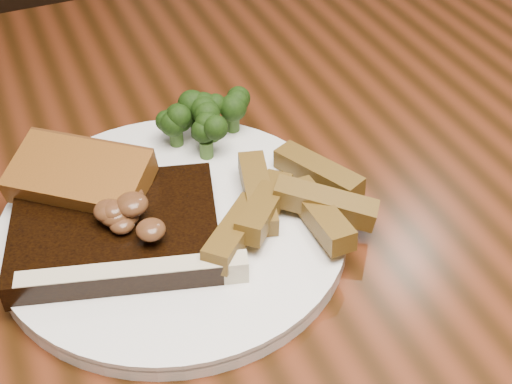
{
  "coord_description": "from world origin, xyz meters",
  "views": [
    {
      "loc": [
        -0.17,
        -0.39,
        1.16
      ],
      "look_at": [
        -0.0,
        -0.0,
        0.78
      ],
      "focal_mm": 50.0,
      "sensor_mm": 36.0,
      "label": 1
    }
  ],
  "objects_px": {
    "dining_table": "(257,293)",
    "steak": "(115,231)",
    "garlic_bread": "(84,195)",
    "plate": "(174,229)",
    "potato_wedges": "(270,201)",
    "chair_far": "(6,102)"
  },
  "relations": [
    {
      "from": "dining_table",
      "to": "potato_wedges",
      "type": "bearing_deg",
      "value": -47.3
    },
    {
      "from": "garlic_bread",
      "to": "chair_far",
      "type": "bearing_deg",
      "value": 131.93
    },
    {
      "from": "potato_wedges",
      "to": "garlic_bread",
      "type": "bearing_deg",
      "value": 154.4
    },
    {
      "from": "steak",
      "to": "garlic_bread",
      "type": "xyz_separation_m",
      "value": [
        -0.01,
        0.05,
        0.0
      ]
    },
    {
      "from": "steak",
      "to": "garlic_bread",
      "type": "height_order",
      "value": "same"
    },
    {
      "from": "plate",
      "to": "steak",
      "type": "distance_m",
      "value": 0.05
    },
    {
      "from": "potato_wedges",
      "to": "steak",
      "type": "bearing_deg",
      "value": 172.9
    },
    {
      "from": "potato_wedges",
      "to": "plate",
      "type": "bearing_deg",
      "value": 167.36
    },
    {
      "from": "garlic_bread",
      "to": "dining_table",
      "type": "bearing_deg",
      "value": 14.59
    },
    {
      "from": "chair_far",
      "to": "plate",
      "type": "relative_size",
      "value": 3.21
    },
    {
      "from": "dining_table",
      "to": "garlic_bread",
      "type": "relative_size",
      "value": 14.93
    },
    {
      "from": "garlic_bread",
      "to": "potato_wedges",
      "type": "xyz_separation_m",
      "value": [
        0.14,
        -0.06,
        0.0
      ]
    },
    {
      "from": "garlic_bread",
      "to": "potato_wedges",
      "type": "relative_size",
      "value": 1.02
    },
    {
      "from": "plate",
      "to": "dining_table",
      "type": "bearing_deg",
      "value": -7.32
    },
    {
      "from": "dining_table",
      "to": "steak",
      "type": "distance_m",
      "value": 0.16
    },
    {
      "from": "garlic_bread",
      "to": "plate",
      "type": "bearing_deg",
      "value": -0.35
    },
    {
      "from": "chair_far",
      "to": "dining_table",
      "type": "bearing_deg",
      "value": 118.75
    },
    {
      "from": "dining_table",
      "to": "steak",
      "type": "xyz_separation_m",
      "value": [
        -0.11,
        0.01,
        0.12
      ]
    },
    {
      "from": "dining_table",
      "to": "steak",
      "type": "height_order",
      "value": "steak"
    },
    {
      "from": "dining_table",
      "to": "garlic_bread",
      "type": "xyz_separation_m",
      "value": [
        -0.13,
        0.06,
        0.12
      ]
    },
    {
      "from": "chair_far",
      "to": "plate",
      "type": "bearing_deg",
      "value": 113.29
    },
    {
      "from": "steak",
      "to": "potato_wedges",
      "type": "bearing_deg",
      "value": 8.12
    }
  ]
}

